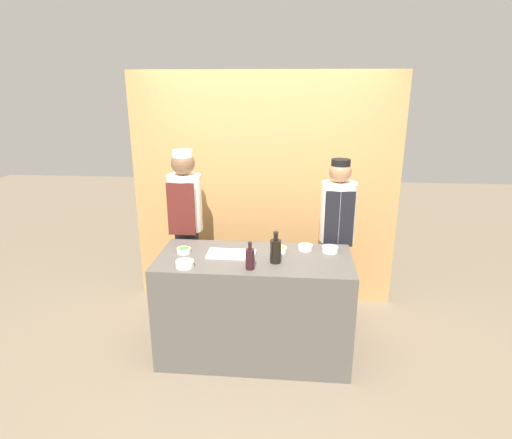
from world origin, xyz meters
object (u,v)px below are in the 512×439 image
sauce_bowl_red (305,247)px  chef_left (186,228)px  bottle_soy (276,250)px  sauce_bowl_brown (185,264)px  sauce_bowl_green (184,250)px  chef_right (336,237)px  sauce_bowl_yellow (278,249)px  cutting_board (231,254)px  bottle_wine (250,258)px  sauce_bowl_orange (330,249)px

sauce_bowl_red → chef_left: size_ratio=0.07×
bottle_soy → sauce_bowl_brown: bearing=-167.6°
sauce_bowl_green → chef_right: 1.44m
sauce_bowl_red → chef_right: (0.30, 0.40, -0.04)m
sauce_bowl_yellow → sauce_bowl_red: bearing=17.2°
sauce_bowl_red → bottle_soy: (-0.24, -0.29, 0.08)m
cutting_board → chef_right: chef_right is taller
sauce_bowl_green → chef_right: (1.32, 0.56, -0.04)m
sauce_bowl_green → bottle_soy: 0.79m
bottle_wine → chef_right: 1.11m
cutting_board → chef_left: (-0.53, 0.57, 0.02)m
sauce_bowl_orange → cutting_board: bearing=-169.8°
sauce_bowl_red → sauce_bowl_green: bearing=-170.9°
sauce_bowl_red → chef_left: (-1.14, 0.40, 0.00)m
chef_left → chef_right: chef_left is taller
bottle_soy → chef_left: size_ratio=0.15×
chef_left → chef_right: bearing=-0.0°
sauce_bowl_green → bottle_wine: bearing=-24.6°
sauce_bowl_brown → sauce_bowl_yellow: bearing=27.7°
sauce_bowl_red → sauce_bowl_yellow: 0.24m
cutting_board → bottle_soy: bearing=-17.2°
sauce_bowl_brown → cutting_board: bearing=39.4°
sauce_bowl_yellow → cutting_board: (-0.39, -0.11, -0.01)m
sauce_bowl_orange → bottle_soy: size_ratio=0.51×
sauce_bowl_orange → cutting_board: 0.84m
sauce_bowl_green → sauce_bowl_yellow: (0.80, 0.09, 0.00)m
bottle_soy → chef_right: bearing=51.7°
sauce_bowl_brown → chef_right: (1.24, 0.84, -0.05)m
bottle_wine → chef_right: chef_right is taller
sauce_bowl_orange → sauce_bowl_brown: bearing=-160.1°
sauce_bowl_yellow → chef_right: chef_right is taller
cutting_board → sauce_bowl_brown: bearing=-140.6°
sauce_bowl_orange → sauce_bowl_yellow: bearing=-174.4°
sauce_bowl_yellow → bottle_soy: (-0.02, -0.22, 0.08)m
sauce_bowl_yellow → chef_left: chef_left is taller
bottle_wine → cutting_board: bearing=125.4°
sauce_bowl_yellow → bottle_wine: 0.42m
sauce_bowl_red → sauce_bowl_green: 1.04m
sauce_bowl_yellow → chef_right: (0.53, 0.47, -0.04)m
sauce_bowl_yellow → bottle_wine: size_ratio=0.63×
sauce_bowl_orange → bottle_soy: bearing=-149.7°
sauce_bowl_yellow → sauce_bowl_brown: bearing=-152.3°
cutting_board → bottle_wine: (0.18, -0.26, 0.08)m
sauce_bowl_brown → bottle_wine: bearing=1.3°
sauce_bowl_yellow → bottle_wine: bearing=-119.4°
sauce_bowl_green → chef_right: size_ratio=0.07×
sauce_bowl_green → sauce_bowl_yellow: size_ratio=0.83×
sauce_bowl_green → cutting_board: size_ratio=0.29×
bottle_wine → sauce_bowl_orange: bearing=32.3°
sauce_bowl_yellow → chef_right: bearing=41.4°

